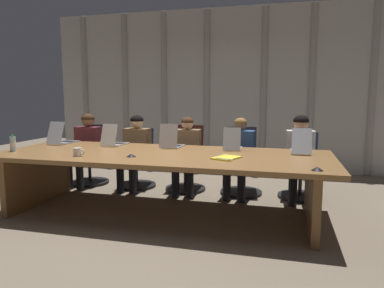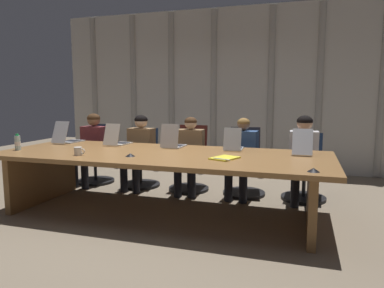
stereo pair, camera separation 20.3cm
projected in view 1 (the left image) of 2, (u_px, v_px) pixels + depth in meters
The scene contains 23 objects.
ground_plane at pixel (162, 213), 4.30m from camera, with size 12.98×12.98×0.00m, color #7F705B.
conference_table at pixel (162, 165), 4.22m from camera, with size 3.91×1.49×0.74m.
curtain_backdrop at pixel (212, 90), 6.89m from camera, with size 6.49×0.17×3.04m.
laptop_left_end at pixel (63, 139), 5.04m from camera, with size 0.26×0.47×0.32m.
laptop_left_mid at pixel (115, 141), 4.84m from camera, with size 0.25×0.42×0.30m.
laptop_center at pixel (172, 143), 4.63m from camera, with size 0.24×0.39×0.32m.
laptop_right_mid at pixel (233, 145), 4.45m from camera, with size 0.23×0.39×0.29m.
laptop_right_end at pixel (301, 148), 4.22m from camera, with size 0.22×0.47×0.30m.
office_chair_left_end at pixel (91, 162), 5.78m from camera, with size 0.60×0.60×0.94m.
office_chair_left_mid at pixel (137, 165), 5.58m from camera, with size 0.60×0.60×0.90m.
office_chair_center at pixel (186, 166), 5.38m from camera, with size 0.60×0.60×0.96m.
office_chair_right_mid at pixel (241, 169), 5.17m from camera, with size 0.60×0.61×0.95m.
office_chair_right_end at pixel (301, 173), 4.96m from camera, with size 0.60×0.60×0.90m.
person_left_end at pixel (85, 145), 5.59m from camera, with size 0.43×0.57×1.13m.
person_left_mid at pixel (135, 147), 5.38m from camera, with size 0.41×0.56×1.12m.
person_center at pixel (186, 150), 5.17m from camera, with size 0.42×0.57×1.10m.
person_right_mid at pixel (239, 153), 4.98m from camera, with size 0.43×0.57×1.10m.
person_right_end at pixel (300, 152), 4.77m from camera, with size 0.39×0.56×1.15m.
water_bottle_primary at pixel (13, 144), 4.32m from camera, with size 0.07×0.07×0.20m.
coffee_mug_near at pixel (78, 152), 3.99m from camera, with size 0.14×0.09×0.09m.
conference_mic_left_side at pixel (131, 155), 3.94m from camera, with size 0.11×0.11×0.04m, color black.
conference_mic_middle at pixel (317, 169), 3.22m from camera, with size 0.11×0.11×0.04m, color black.
spiral_notepad at pixel (226, 158), 3.83m from camera, with size 0.32×0.36×0.03m.
Camera 1 is at (1.40, -3.92, 1.40)m, focal length 33.37 mm.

